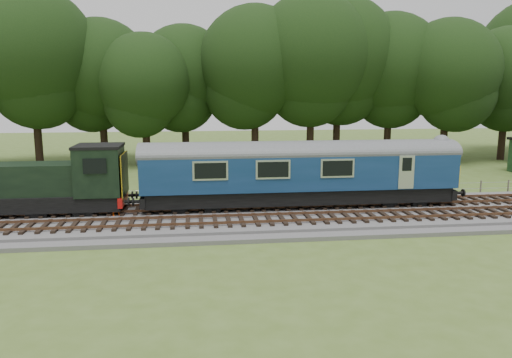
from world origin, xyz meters
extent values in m
plane|color=#4C6424|center=(0.00, 0.00, 0.00)|extent=(120.00, 120.00, 0.00)
cube|color=#4C4C4F|center=(0.00, 0.00, 0.17)|extent=(70.00, 7.00, 0.35)
cube|color=brown|center=(0.00, 0.68, 0.49)|extent=(66.50, 0.07, 0.14)
cube|color=brown|center=(0.00, 2.12, 0.49)|extent=(66.50, 0.07, 0.14)
cube|color=brown|center=(0.00, -2.32, 0.49)|extent=(66.50, 0.07, 0.14)
cube|color=brown|center=(0.00, -0.88, 0.49)|extent=(66.50, 0.07, 0.14)
cube|color=black|center=(0.86, 1.40, 1.06)|extent=(17.46, 2.52, 0.85)
cube|color=navy|center=(0.86, 1.40, 2.48)|extent=(18.00, 2.80, 2.05)
cube|color=yellow|center=(9.88, 1.40, 2.11)|extent=(0.06, 2.74, 1.30)
cube|color=black|center=(6.86, 1.40, 0.86)|extent=(2.60, 2.00, 0.55)
cube|color=black|center=(-5.14, 1.40, 0.86)|extent=(2.60, 2.00, 0.55)
cube|color=black|center=(-13.54, 1.40, 1.01)|extent=(8.73, 2.39, 0.85)
cube|color=black|center=(-14.74, 1.40, 2.26)|extent=(6.30, 2.08, 1.70)
cube|color=black|center=(-10.34, 1.40, 2.66)|extent=(2.40, 2.55, 2.60)
cube|color=#B4100D|center=(-9.16, 1.40, 1.06)|extent=(0.25, 2.60, 0.55)
cube|color=yellow|center=(-9.02, 1.40, 2.46)|extent=(0.06, 2.55, 2.30)
imported|color=#F8480D|center=(-9.40, 0.40, 1.19)|extent=(0.72, 0.62, 1.68)
camera|label=1|loc=(-5.15, -26.42, 7.04)|focal=35.00mm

